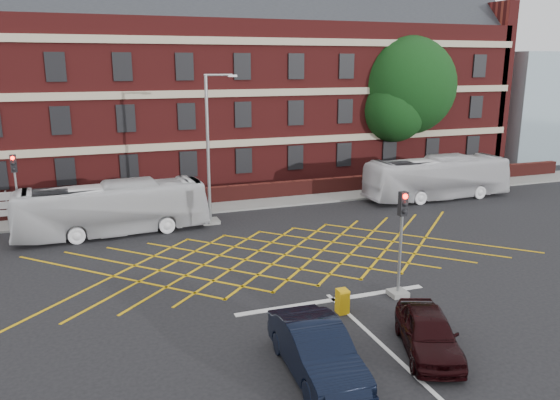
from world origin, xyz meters
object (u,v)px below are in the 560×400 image
object	(u,v)px
bus_left	(112,209)
bus_right	(437,178)
street_lamp	(210,174)
direction_signs	(7,205)
car_navy	(317,350)
deciduous_tree	(406,93)
traffic_light_far	(18,200)
car_maroon	(428,332)
traffic_light_near	(400,254)
utility_cabinet	(342,301)

from	to	relation	value
bus_left	bus_right	bearing A→B (deg)	-91.16
bus_right	street_lamp	distance (m)	15.89
bus_right	direction_signs	bearing A→B (deg)	85.53
car_navy	deciduous_tree	distance (m)	31.37
car_navy	bus_left	bearing A→B (deg)	108.66
deciduous_tree	direction_signs	bearing A→B (deg)	-169.28
bus_right	car_navy	xyz separation A→B (m)	(-16.44, -17.22, -0.66)
bus_right	direction_signs	xyz separation A→B (m)	(-26.75, 2.08, -0.07)
car_navy	traffic_light_far	xyz separation A→B (m)	(-9.65, 18.64, 0.98)
car_navy	car_maroon	bearing A→B (deg)	1.81
traffic_light_near	street_lamp	distance (m)	13.49
utility_cabinet	traffic_light_far	bearing A→B (deg)	128.80
street_lamp	direction_signs	bearing A→B (deg)	166.59
bus_left	car_navy	bearing A→B (deg)	-166.86
car_navy	direction_signs	xyz separation A→B (m)	(-10.31, 19.29, 0.59)
traffic_light_far	deciduous_tree	bearing A→B (deg)	12.25
traffic_light_far	direction_signs	xyz separation A→B (m)	(-0.66, 0.65, -0.39)
bus_right	car_maroon	distance (m)	21.35
bus_left	traffic_light_far	xyz separation A→B (m)	(-4.81, 2.21, 0.35)
traffic_light_near	bus_left	bearing A→B (deg)	129.56
car_maroon	traffic_light_near	size ratio (longest dim) A/B	0.95
car_maroon	street_lamp	xyz separation A→B (m)	(-3.26, 16.72, 2.18)
traffic_light_near	traffic_light_far	size ratio (longest dim) A/B	1.00
traffic_light_near	direction_signs	xyz separation A→B (m)	(-15.65, 15.19, -0.39)
bus_right	traffic_light_near	distance (m)	17.18
bus_right	traffic_light_far	world-z (taller)	traffic_light_far
bus_left	direction_signs	xyz separation A→B (m)	(-5.47, 2.86, -0.04)
car_navy	street_lamp	world-z (taller)	street_lamp
bus_right	car_maroon	world-z (taller)	bus_right
street_lamp	utility_cabinet	size ratio (longest dim) A/B	9.15
bus_left	deciduous_tree	size ratio (longest dim) A/B	0.91
traffic_light_near	car_maroon	bearing A→B (deg)	-109.52
utility_cabinet	street_lamp	bearing A→B (deg)	98.35
car_maroon	direction_signs	size ratio (longest dim) A/B	1.85
deciduous_tree	traffic_light_near	xyz separation A→B (m)	(-13.03, -20.62, -4.97)
bus_left	utility_cabinet	size ratio (longest dim) A/B	11.00
car_maroon	utility_cabinet	distance (m)	3.74
bus_left	traffic_light_far	bearing A→B (deg)	62.01
car_maroon	street_lamp	distance (m)	17.17
car_maroon	street_lamp	bearing A→B (deg)	122.32
deciduous_tree	traffic_light_far	bearing A→B (deg)	-167.75
car_maroon	deciduous_tree	distance (m)	29.31
street_lamp	utility_cabinet	bearing A→B (deg)	-81.65
car_navy	street_lamp	xyz separation A→B (m)	(0.62, 16.69, 2.08)
bus_left	direction_signs	world-z (taller)	bus_left
car_navy	utility_cabinet	xyz separation A→B (m)	(2.56, 3.46, -0.33)
traffic_light_far	car_maroon	bearing A→B (deg)	-54.09
car_maroon	traffic_light_far	bearing A→B (deg)	147.20
car_maroon	utility_cabinet	xyz separation A→B (m)	(-1.32, 3.49, -0.23)
bus_left	car_maroon	bearing A→B (deg)	-155.38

